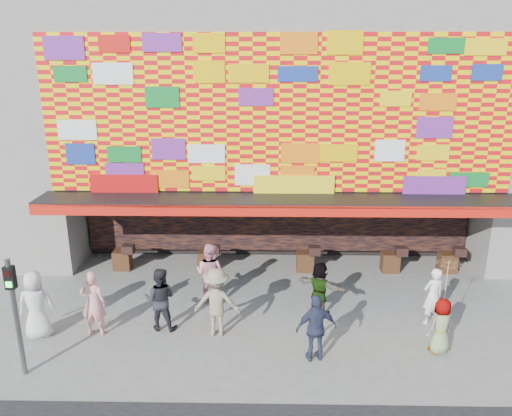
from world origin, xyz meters
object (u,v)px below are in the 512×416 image
at_px(signal_left, 14,305).
at_px(ped_i, 210,273).
at_px(ped_c, 160,299).
at_px(ped_d, 217,302).
at_px(ped_f, 320,288).
at_px(ped_g, 441,326).
at_px(ped_h, 433,296).
at_px(parasol, 447,277).
at_px(ped_b, 93,303).
at_px(ped_a, 36,305).
at_px(ped_e, 316,328).

xyz_separation_m(signal_left, ped_i, (4.09, 3.77, -0.91)).
distance_m(ped_c, ped_i, 2.02).
xyz_separation_m(ped_d, ped_f, (2.91, 1.20, -0.16)).
xyz_separation_m(ped_g, ped_h, (0.24, 1.44, 0.10)).
relative_size(signal_left, ped_d, 1.55).
xyz_separation_m(ped_c, parasol, (7.40, -1.01, 1.22)).
bearing_deg(ped_g, ped_d, -31.35).
xyz_separation_m(ped_b, ped_d, (3.35, 0.09, 0.02)).
xyz_separation_m(ped_a, ped_f, (7.75, 1.42, -0.15)).
xyz_separation_m(ped_c, ped_f, (4.50, 0.95, -0.10)).
relative_size(ped_c, ped_i, 0.95).
bearing_deg(ped_c, ped_d, 175.28).
bearing_deg(ped_a, ped_d, 170.88).
height_order(ped_c, parasol, parasol).
relative_size(ped_f, ped_i, 0.84).
relative_size(ped_f, parasol, 0.89).
height_order(signal_left, ped_b, signal_left).
xyz_separation_m(ped_b, ped_c, (1.75, 0.34, -0.04)).
xyz_separation_m(ped_a, ped_i, (4.45, 2.10, -0.00)).
bearing_deg(ped_f, ped_e, 112.18).
bearing_deg(ped_c, signal_left, 40.79).
bearing_deg(ped_h, ped_c, -14.85).
bearing_deg(ped_i, ped_h, -169.10).
bearing_deg(ped_f, ped_i, 18.48).
relative_size(signal_left, ped_a, 1.57).
bearing_deg(ped_e, parasol, 175.60).
relative_size(ped_e, ped_i, 0.93).
bearing_deg(ped_i, ped_d, 123.30).
bearing_deg(ped_a, signal_left, 90.46).
height_order(ped_c, ped_h, ped_c).
height_order(ped_g, ped_h, ped_h).
bearing_deg(ped_c, ped_g, 176.50).
height_order(ped_d, ped_i, ped_d).
distance_m(ped_e, ped_h, 3.92).
relative_size(ped_a, ped_h, 1.12).
height_order(signal_left, ped_h, signal_left).
bearing_deg(ped_f, ped_d, 52.58).
height_order(ped_b, ped_i, ped_i).
bearing_deg(ped_b, ped_e, 172.08).
distance_m(signal_left, ped_f, 8.08).
relative_size(ped_a, ped_f, 1.18).
xyz_separation_m(ped_c, ped_e, (4.17, -1.40, -0.02)).
bearing_deg(ped_g, ped_a, -26.83).
distance_m(ped_d, parasol, 5.97).
bearing_deg(ped_b, ped_c, -166.79).
distance_m(ped_d, ped_h, 6.08).
distance_m(ped_a, ped_f, 7.88).
height_order(ped_d, parasol, parasol).
bearing_deg(ped_g, ped_f, -58.00).
bearing_deg(ped_d, ped_b, 3.83).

